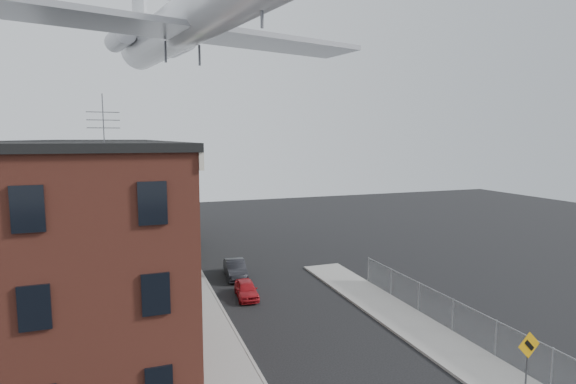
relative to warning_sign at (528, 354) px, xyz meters
name	(u,v)px	position (x,y,z in m)	size (l,w,h in m)	color
sidewalk_left	(177,262)	(-11.10, 25.03, -1.82)	(3.00, 62.00, 0.12)	gray
sidewalk_right	(417,328)	(-0.10, 7.03, -1.82)	(3.00, 26.00, 0.12)	gray
curb_left	(195,261)	(-9.65, 25.03, -1.81)	(0.15, 62.00, 0.14)	gray
curb_right	(395,332)	(-1.55, 7.03, -1.81)	(0.15, 26.00, 0.14)	gray
corner_building	(62,263)	(-17.60, 8.03, 3.28)	(10.31, 12.30, 12.15)	black
row_house_a	(82,224)	(-17.56, 17.53, 3.25)	(11.98, 7.00, 10.30)	slate
row_house_b	(90,208)	(-17.56, 24.53, 3.25)	(11.98, 7.00, 10.30)	#6F6858
row_house_c	(96,197)	(-17.56, 31.53, 3.25)	(11.98, 7.00, 10.30)	slate
row_house_d	(100,189)	(-17.56, 38.53, 3.25)	(11.98, 7.00, 10.30)	#6F6858
row_house_e	(103,183)	(-17.56, 45.53, 3.25)	(11.98, 7.00, 10.30)	slate
chainlink_fence	(453,315)	(1.40, 6.03, -0.89)	(0.06, 18.06, 1.90)	gray
warning_sign	(528,354)	(0.00, 0.00, 0.00)	(1.10, 0.11, 2.80)	#515156
utility_pole	(183,221)	(-11.20, 19.03, 2.79)	(1.80, 0.26, 9.00)	black
street_tree	(174,215)	(-10.87, 28.95, 1.57)	(3.22, 3.20, 5.20)	black
car_near	(246,289)	(-7.72, 15.03, -1.32)	(1.33, 3.31, 1.13)	#AC161D
car_mid	(235,269)	(-7.40, 19.53, -1.22)	(1.40, 4.03, 1.33)	black
car_far	(191,239)	(-9.12, 31.22, -1.24)	(1.80, 4.43, 1.29)	slate
airplane	(184,23)	(-10.51, 21.29, 16.83)	(26.13, 29.86, 8.59)	white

